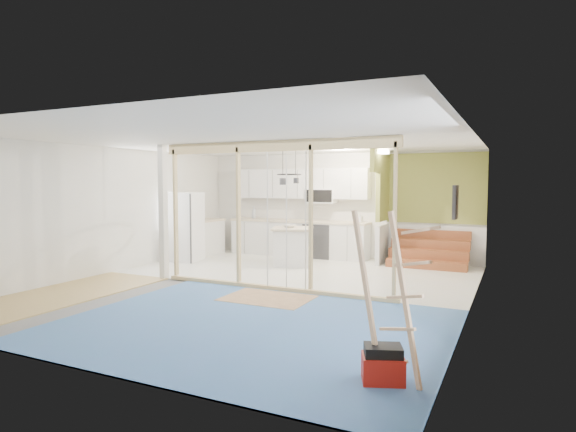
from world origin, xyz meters
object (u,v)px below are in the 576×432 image
at_px(island, 293,247).
at_px(fridge, 185,227).
at_px(toolbox, 383,366).
at_px(ladder, 391,297).

bearing_deg(island, fridge, 171.32).
distance_m(fridge, toolbox, 7.78).
distance_m(island, ladder, 6.42).
bearing_deg(fridge, toolbox, -48.11).
bearing_deg(fridge, island, 2.21).
bearing_deg(toolbox, ladder, 7.32).
xyz_separation_m(fridge, ladder, (6.08, -4.85, 0.00)).
height_order(fridge, toolbox, fridge).
height_order(fridge, ladder, fridge).
height_order(toolbox, ladder, ladder).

